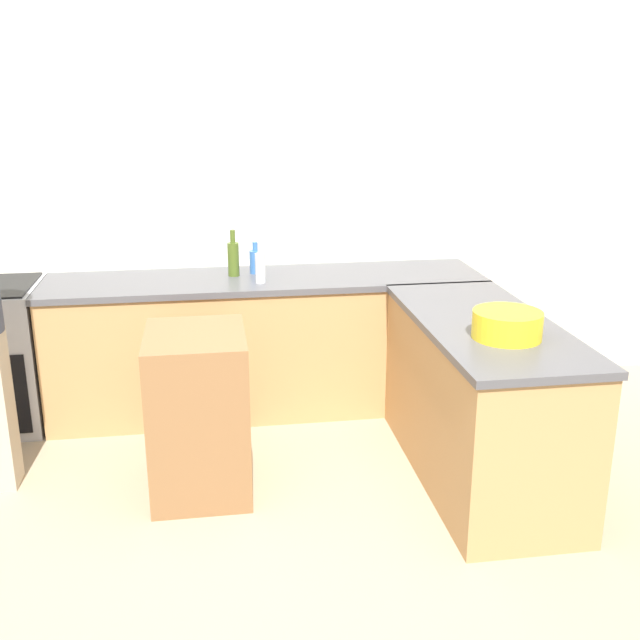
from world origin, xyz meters
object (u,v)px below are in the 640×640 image
object	(u,v)px
mixing_bowl	(507,325)
island_table	(199,413)
olive_oil_bottle	(233,258)
water_bottle_blue	(256,261)
vinegar_bottle_clear	(260,267)

from	to	relation	value
mixing_bowl	island_table	bearing A→B (deg)	166.19
island_table	olive_oil_bottle	distance (m)	1.27
water_bottle_blue	olive_oil_bottle	bearing A→B (deg)	-160.89
water_bottle_blue	vinegar_bottle_clear	size ratio (longest dim) A/B	0.80
water_bottle_blue	olive_oil_bottle	distance (m)	0.16
vinegar_bottle_clear	water_bottle_blue	bearing A→B (deg)	92.56
island_table	vinegar_bottle_clear	xyz separation A→B (m)	(0.41, 0.89, 0.57)
island_table	mixing_bowl	world-z (taller)	mixing_bowl
mixing_bowl	vinegar_bottle_clear	bearing A→B (deg)	131.40
island_table	water_bottle_blue	world-z (taller)	water_bottle_blue
olive_oil_bottle	vinegar_bottle_clear	xyz separation A→B (m)	(0.16, -0.21, -0.02)
mixing_bowl	olive_oil_bottle	size ratio (longest dim) A/B	1.13
mixing_bowl	vinegar_bottle_clear	xyz separation A→B (m)	(-1.11, 1.26, 0.04)
vinegar_bottle_clear	olive_oil_bottle	bearing A→B (deg)	126.73
mixing_bowl	olive_oil_bottle	distance (m)	1.94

